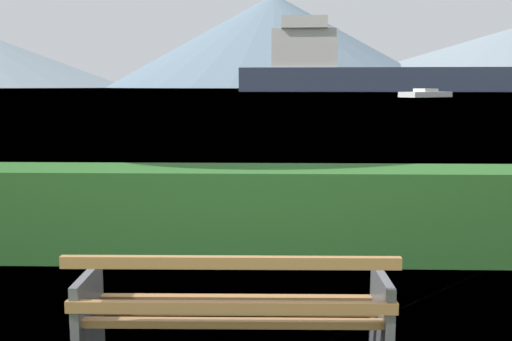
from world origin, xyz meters
TOP-DOWN VIEW (x-y plane):
  - water_surface at (0.00, 308.85)m, footprint 620.00×620.00m
  - park_bench at (0.00, -0.06)m, footprint 1.81×0.60m
  - hedge_row at (0.00, 2.69)m, footprint 12.14×0.81m
  - cargo_ship_large at (35.12, 180.68)m, footprint 106.98×22.69m
  - fishing_boat_near at (23.86, 91.91)m, footprint 9.10×8.01m
  - distant_hills at (-12.52, 572.04)m, footprint 875.71×375.83m

SIDE VIEW (x-z plane):
  - water_surface at x=0.00m, z-range 0.00..0.00m
  - park_bench at x=0.00m, z-range 0.00..0.86m
  - hedge_row at x=0.00m, z-range 0.00..0.93m
  - fishing_boat_near at x=23.86m, z-range -0.16..1.17m
  - cargo_ship_large at x=35.12m, z-range -4.82..17.04m
  - distant_hills at x=-12.52m, z-range -9.05..77.85m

